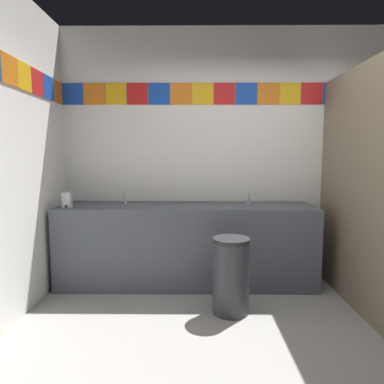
% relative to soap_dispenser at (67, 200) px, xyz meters
% --- Properties ---
extents(ground_plane, '(9.68, 9.68, 0.00)m').
position_rel_soap_dispenser_xyz_m(ground_plane, '(2.00, -1.21, -0.94)').
color(ground_plane, gray).
extents(wall_back, '(4.40, 0.09, 2.82)m').
position_rel_soap_dispenser_xyz_m(wall_back, '(2.00, 0.53, 0.47)').
color(wall_back, white).
rests_on(wall_back, ground_plane).
extents(vanity_counter, '(2.72, 0.61, 0.86)m').
position_rel_soap_dispenser_xyz_m(vanity_counter, '(1.21, 0.18, -0.50)').
color(vanity_counter, '#4C515B').
rests_on(vanity_counter, ground_plane).
extents(faucet_left, '(0.04, 0.10, 0.14)m').
position_rel_soap_dispenser_xyz_m(faucet_left, '(0.53, 0.27, -0.03)').
color(faucet_left, silver).
rests_on(faucet_left, vanity_counter).
extents(faucet_right, '(0.04, 0.10, 0.14)m').
position_rel_soap_dispenser_xyz_m(faucet_right, '(1.89, 0.27, -0.03)').
color(faucet_right, silver).
rests_on(faucet_right, vanity_counter).
extents(soap_dispenser, '(0.09, 0.09, 0.16)m').
position_rel_soap_dispenser_xyz_m(soap_dispenser, '(0.00, 0.00, 0.00)').
color(soap_dispenser, '#B7BABF').
rests_on(soap_dispenser, vanity_counter).
extents(trash_bin, '(0.33, 0.33, 0.68)m').
position_rel_soap_dispenser_xyz_m(trash_bin, '(1.62, -0.50, -0.60)').
color(trash_bin, '#333338').
rests_on(trash_bin, ground_plane).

